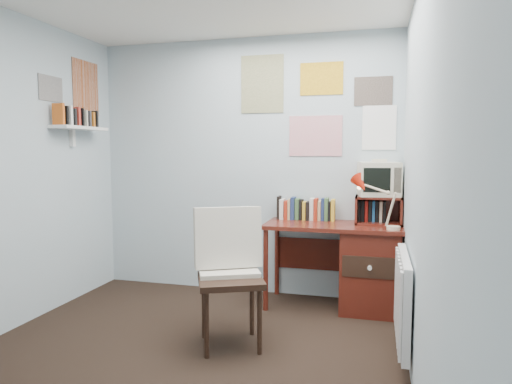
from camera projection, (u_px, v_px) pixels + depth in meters
ground at (169, 370)px, 2.94m from camera, size 3.50×3.50×0.00m
back_wall at (245, 167)px, 4.51m from camera, size 3.00×0.02×2.50m
right_wall at (421, 181)px, 2.45m from camera, size 0.02×3.50×2.50m
desk at (363, 265)px, 4.03m from camera, size 1.20×0.55×0.76m
desk_chair at (230, 280)px, 3.27m from camera, size 0.65×0.64×0.97m
desk_lamp at (394, 206)px, 3.75m from camera, size 0.30×0.26×0.40m
tv_riser at (378, 210)px, 4.06m from camera, size 0.40×0.30×0.25m
crt_tv at (379, 177)px, 4.06m from camera, size 0.39×0.37×0.33m
book_row at (309, 208)px, 4.29m from camera, size 0.60×0.14×0.22m
radiator at (403, 299)px, 3.06m from camera, size 0.09×0.80×0.60m
wall_shelf at (80, 128)px, 4.21m from camera, size 0.20×0.62×0.24m
posters_back at (316, 104)px, 4.27m from camera, size 1.20×0.01×0.90m
posters_left at (69, 87)px, 4.20m from camera, size 0.01×0.70×0.60m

